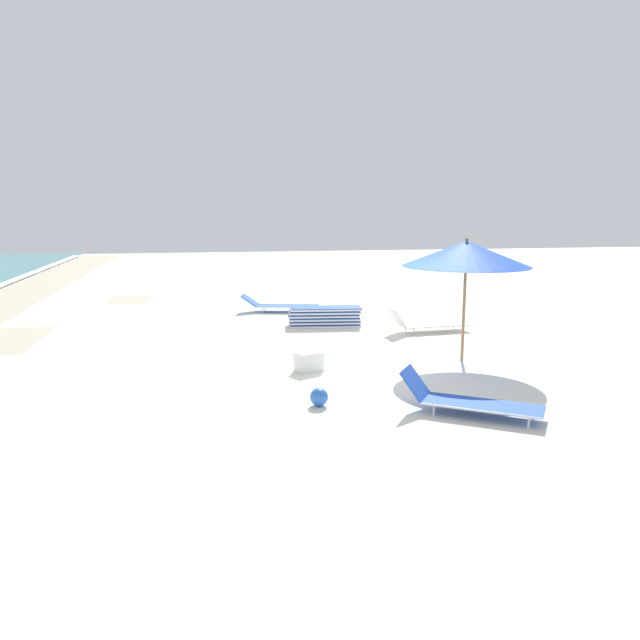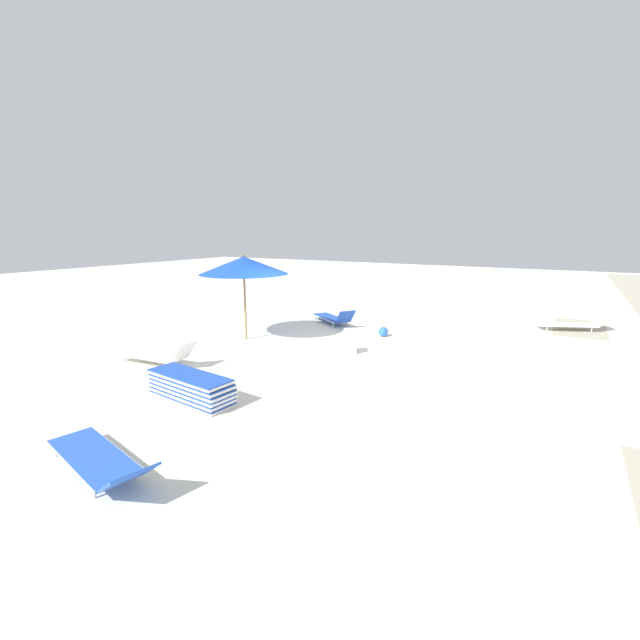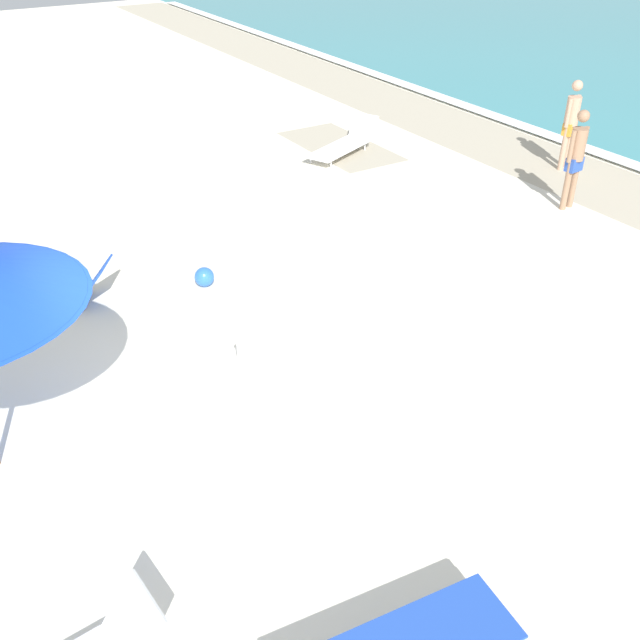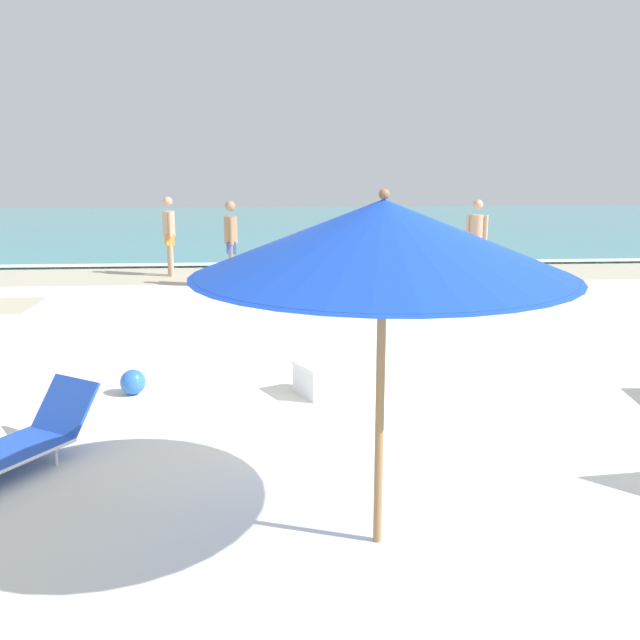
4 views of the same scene
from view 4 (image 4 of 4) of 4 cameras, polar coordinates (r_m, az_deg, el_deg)
ground_plane at (r=7.32m, az=4.23°, el=-9.00°), size 60.00×60.00×0.16m
ocean_water at (r=27.13m, az=-1.78°, el=7.51°), size 60.00×19.56×0.07m
beach_umbrella at (r=4.61m, az=5.08°, el=6.48°), size 2.51×2.51×2.46m
beachgoer_wading_adult at (r=15.32m, az=12.40°, el=6.54°), size 0.42×0.28×1.76m
beachgoer_shoreline_child at (r=14.70m, az=-7.13°, el=6.48°), size 0.27×0.45×1.76m
beachgoer_strolling_adult at (r=16.33m, az=-11.98°, el=6.95°), size 0.27×0.43×1.76m
beach_ball at (r=8.41m, az=-14.74°, el=-4.83°), size 0.29×0.29×0.29m
cooler_box at (r=8.09m, az=-0.33°, el=-4.77°), size 0.54×0.61×0.37m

